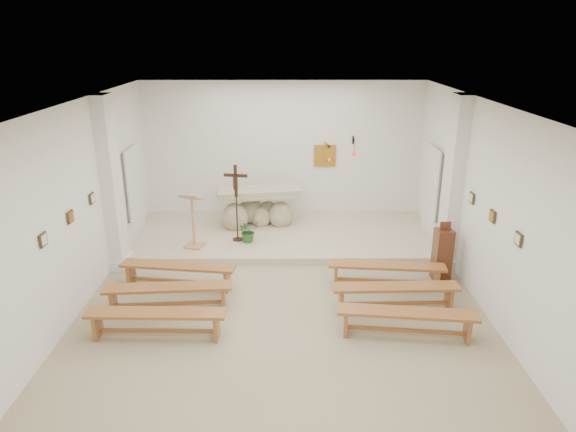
{
  "coord_description": "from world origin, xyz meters",
  "views": [
    {
      "loc": [
        0.08,
        -7.73,
        4.55
      ],
      "look_at": [
        0.11,
        1.6,
        1.23
      ],
      "focal_mm": 32.0,
      "sensor_mm": 36.0,
      "label": 1
    }
  ],
  "objects_px": {
    "lectern": "(193,220)",
    "bench_left_second": "(168,292)",
    "bench_right_third": "(407,318)",
    "bench_right_second": "(396,292)",
    "bench_right_front": "(386,270)",
    "crucifix_stand": "(236,197)",
    "bench_left_front": "(178,270)",
    "donation_pedestal": "(442,254)",
    "altar": "(257,209)",
    "bench_left_third": "(156,318)"
  },
  "relations": [
    {
      "from": "bench_left_front",
      "to": "bench_right_front",
      "type": "relative_size",
      "value": 1.0
    },
    {
      "from": "bench_left_front",
      "to": "bench_right_second",
      "type": "distance_m",
      "value": 4.02
    },
    {
      "from": "crucifix_stand",
      "to": "bench_right_second",
      "type": "height_order",
      "value": "crucifix_stand"
    },
    {
      "from": "donation_pedestal",
      "to": "bench_left_front",
      "type": "relative_size",
      "value": 0.54
    },
    {
      "from": "lectern",
      "to": "bench_left_second",
      "type": "distance_m",
      "value": 2.5
    },
    {
      "from": "bench_left_third",
      "to": "bench_right_third",
      "type": "relative_size",
      "value": 0.99
    },
    {
      "from": "bench_right_front",
      "to": "bench_right_third",
      "type": "height_order",
      "value": "same"
    },
    {
      "from": "bench_left_second",
      "to": "bench_right_third",
      "type": "relative_size",
      "value": 1.0
    },
    {
      "from": "bench_left_front",
      "to": "lectern",
      "type": "bearing_deg",
      "value": 96.92
    },
    {
      "from": "bench_left_third",
      "to": "bench_right_front",
      "type": "bearing_deg",
      "value": 24.91
    },
    {
      "from": "bench_left_third",
      "to": "bench_right_third",
      "type": "distance_m",
      "value": 3.93
    },
    {
      "from": "lectern",
      "to": "bench_left_second",
      "type": "xyz_separation_m",
      "value": [
        -0.03,
        -2.46,
        -0.42
      ]
    },
    {
      "from": "donation_pedestal",
      "to": "bench_left_second",
      "type": "relative_size",
      "value": 0.54
    },
    {
      "from": "crucifix_stand",
      "to": "donation_pedestal",
      "type": "distance_m",
      "value": 4.49
    },
    {
      "from": "altar",
      "to": "bench_left_front",
      "type": "height_order",
      "value": "altar"
    },
    {
      "from": "lectern",
      "to": "bench_right_third",
      "type": "height_order",
      "value": "lectern"
    },
    {
      "from": "bench_left_front",
      "to": "bench_left_third",
      "type": "relative_size",
      "value": 1.01
    },
    {
      "from": "altar",
      "to": "bench_right_third",
      "type": "relative_size",
      "value": 0.93
    },
    {
      "from": "bench_left_second",
      "to": "altar",
      "type": "bearing_deg",
      "value": 66.69
    },
    {
      "from": "crucifix_stand",
      "to": "bench_left_third",
      "type": "distance_m",
      "value": 3.92
    },
    {
      "from": "donation_pedestal",
      "to": "bench_right_third",
      "type": "bearing_deg",
      "value": -123.31
    },
    {
      "from": "bench_right_front",
      "to": "bench_left_third",
      "type": "xyz_separation_m",
      "value": [
        -3.93,
        -1.73,
        0.0
      ]
    },
    {
      "from": "lectern",
      "to": "bench_left_front",
      "type": "relative_size",
      "value": 0.56
    },
    {
      "from": "bench_right_second",
      "to": "bench_right_third",
      "type": "distance_m",
      "value": 0.86
    },
    {
      "from": "bench_right_front",
      "to": "altar",
      "type": "bearing_deg",
      "value": 136.33
    },
    {
      "from": "altar",
      "to": "bench_left_third",
      "type": "height_order",
      "value": "altar"
    },
    {
      "from": "crucifix_stand",
      "to": "bench_left_front",
      "type": "height_order",
      "value": "crucifix_stand"
    },
    {
      "from": "bench_left_second",
      "to": "bench_right_third",
      "type": "height_order",
      "value": "same"
    },
    {
      "from": "bench_right_second",
      "to": "bench_right_third",
      "type": "relative_size",
      "value": 0.99
    },
    {
      "from": "crucifix_stand",
      "to": "bench_right_front",
      "type": "bearing_deg",
      "value": -22.9
    },
    {
      "from": "bench_right_third",
      "to": "bench_right_second",
      "type": "bearing_deg",
      "value": 96.51
    },
    {
      "from": "bench_right_second",
      "to": "bench_right_front",
      "type": "bearing_deg",
      "value": 88.46
    },
    {
      "from": "lectern",
      "to": "crucifix_stand",
      "type": "relative_size",
      "value": 0.71
    },
    {
      "from": "altar",
      "to": "crucifix_stand",
      "type": "bearing_deg",
      "value": -121.68
    },
    {
      "from": "bench_right_front",
      "to": "bench_right_third",
      "type": "xyz_separation_m",
      "value": [
        -0.0,
        -1.73,
        0.0
      ]
    },
    {
      "from": "bench_left_second",
      "to": "bench_left_third",
      "type": "distance_m",
      "value": 0.86
    },
    {
      "from": "bench_left_third",
      "to": "donation_pedestal",
      "type": "bearing_deg",
      "value": 23.33
    },
    {
      "from": "crucifix_stand",
      "to": "bench_left_second",
      "type": "relative_size",
      "value": 0.79
    },
    {
      "from": "donation_pedestal",
      "to": "bench_right_second",
      "type": "height_order",
      "value": "donation_pedestal"
    },
    {
      "from": "bench_right_front",
      "to": "bench_right_second",
      "type": "distance_m",
      "value": 0.86
    },
    {
      "from": "altar",
      "to": "bench_right_second",
      "type": "distance_m",
      "value": 4.65
    },
    {
      "from": "crucifix_stand",
      "to": "bench_right_third",
      "type": "height_order",
      "value": "crucifix_stand"
    },
    {
      "from": "bench_left_front",
      "to": "bench_right_front",
      "type": "distance_m",
      "value": 3.93
    },
    {
      "from": "lectern",
      "to": "bench_right_front",
      "type": "height_order",
      "value": "lectern"
    },
    {
      "from": "bench_left_second",
      "to": "bench_left_third",
      "type": "bearing_deg",
      "value": -94.11
    },
    {
      "from": "altar",
      "to": "donation_pedestal",
      "type": "height_order",
      "value": "donation_pedestal"
    },
    {
      "from": "bench_right_front",
      "to": "crucifix_stand",
      "type": "bearing_deg",
      "value": 151.81
    },
    {
      "from": "lectern",
      "to": "altar",
      "type": "bearing_deg",
      "value": 61.58
    },
    {
      "from": "lectern",
      "to": "bench_left_third",
      "type": "relative_size",
      "value": 0.57
    },
    {
      "from": "crucifix_stand",
      "to": "bench_right_second",
      "type": "bearing_deg",
      "value": -32.94
    }
  ]
}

